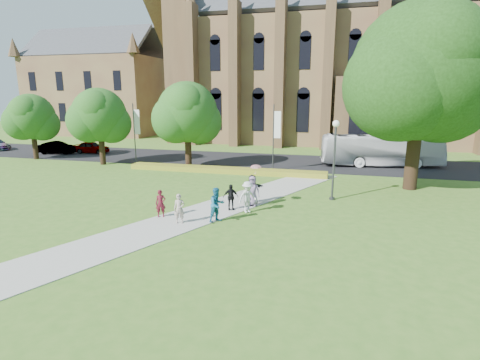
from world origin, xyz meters
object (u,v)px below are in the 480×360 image
(large_tree, at_px, (421,72))
(pedestrian_0, at_px, (161,203))
(car_1, at_px, (58,148))
(car_0, at_px, (92,147))
(tour_coach, at_px, (381,150))
(streetlamp, at_px, (335,150))

(large_tree, bearing_deg, pedestrian_0, -143.95)
(car_1, relative_size, pedestrian_0, 2.80)
(car_0, distance_m, pedestrian_0, 27.38)
(large_tree, xyz_separation_m, tour_coach, (-1.24, 9.12, -6.76))
(tour_coach, height_order, car_1, tour_coach)
(large_tree, xyz_separation_m, car_0, (-33.68, 9.05, -7.65))
(large_tree, bearing_deg, car_1, 168.44)
(car_0, distance_m, car_1, 3.85)
(streetlamp, relative_size, pedestrian_0, 3.35)
(streetlamp, relative_size, large_tree, 0.40)
(streetlamp, height_order, car_0, streetlamp)
(car_1, bearing_deg, pedestrian_0, -141.29)
(car_0, bearing_deg, streetlamp, -121.69)
(tour_coach, xyz_separation_m, car_1, (-36.02, -1.50, -0.86))
(large_tree, distance_m, tour_coach, 11.42)
(car_0, xyz_separation_m, pedestrian_0, (18.88, -19.83, 0.10))
(streetlamp, distance_m, car_1, 34.08)
(streetlamp, xyz_separation_m, pedestrian_0, (-9.30, -6.28, -2.47))
(large_tree, relative_size, car_0, 3.22)
(car_0, bearing_deg, large_tree, -111.05)
(car_0, bearing_deg, tour_coach, -95.88)
(streetlamp, height_order, tour_coach, streetlamp)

